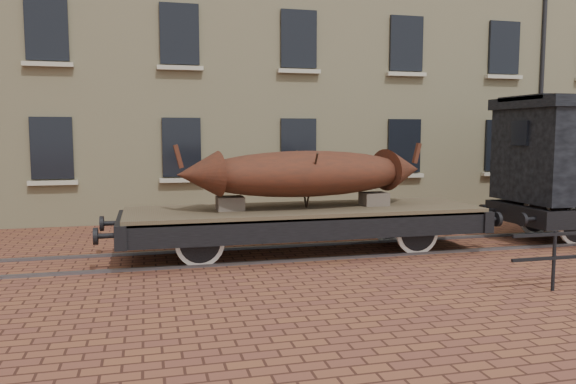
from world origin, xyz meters
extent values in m
plane|color=brown|center=(0.00, 0.00, 0.00)|extent=(90.00, 90.00, 0.00)
cube|color=#CEC08C|center=(3.00, 10.00, 7.00)|extent=(40.00, 10.00, 14.00)
cube|color=black|center=(-6.00, 4.96, 2.20)|extent=(1.10, 0.12, 1.70)
cube|color=#AFA891|center=(-6.00, 4.90, 1.25)|extent=(1.30, 0.18, 0.12)
cube|color=black|center=(-2.50, 4.96, 2.20)|extent=(1.10, 0.12, 1.70)
cube|color=#AFA891|center=(-2.50, 4.90, 1.25)|extent=(1.30, 0.18, 0.12)
cube|color=black|center=(1.00, 4.96, 2.20)|extent=(1.10, 0.12, 1.70)
cube|color=#AFA891|center=(1.00, 4.90, 1.25)|extent=(1.30, 0.18, 0.12)
cube|color=black|center=(4.50, 4.96, 2.20)|extent=(1.10, 0.12, 1.70)
cube|color=#AFA891|center=(4.50, 4.90, 1.25)|extent=(1.30, 0.18, 0.12)
cube|color=black|center=(8.00, 4.96, 2.20)|extent=(1.10, 0.12, 1.70)
cube|color=#AFA891|center=(8.00, 4.90, 1.25)|extent=(1.30, 0.18, 0.12)
cube|color=black|center=(-6.00, 4.96, 5.40)|extent=(1.10, 0.12, 1.70)
cube|color=#AFA891|center=(-6.00, 4.90, 4.45)|extent=(1.30, 0.18, 0.12)
cube|color=black|center=(-2.50, 4.96, 5.40)|extent=(1.10, 0.12, 1.70)
cube|color=#AFA891|center=(-2.50, 4.90, 4.45)|extent=(1.30, 0.18, 0.12)
cube|color=black|center=(1.00, 4.96, 5.40)|extent=(1.10, 0.12, 1.70)
cube|color=#AFA891|center=(1.00, 4.90, 4.45)|extent=(1.30, 0.18, 0.12)
cube|color=black|center=(4.50, 4.96, 5.40)|extent=(1.10, 0.12, 1.70)
cube|color=#AFA891|center=(4.50, 4.90, 4.45)|extent=(1.30, 0.18, 0.12)
cube|color=black|center=(8.00, 4.96, 5.40)|extent=(1.10, 0.12, 1.70)
cube|color=#AFA891|center=(8.00, 4.90, 4.45)|extent=(1.30, 0.18, 0.12)
cylinder|color=black|center=(9.50, 4.95, 7.00)|extent=(0.14, 0.14, 14.00)
cube|color=#59595E|center=(0.00, -0.72, 0.03)|extent=(30.00, 0.08, 0.06)
cube|color=#59595E|center=(0.00, 0.72, 0.03)|extent=(30.00, 0.08, 0.06)
cylinder|color=black|center=(3.00, -3.80, 0.50)|extent=(0.06, 0.06, 1.00)
cube|color=#4B3F2E|center=(-0.21, 0.00, 0.95)|extent=(7.56, 2.22, 0.12)
cube|color=black|center=(-0.21, -1.03, 0.71)|extent=(7.56, 0.16, 0.45)
cube|color=black|center=(-0.21, 1.03, 0.71)|extent=(7.56, 0.16, 0.45)
cube|color=black|center=(-3.99, 0.00, 0.71)|extent=(0.22, 2.32, 0.45)
cylinder|color=black|center=(-4.28, -0.76, 0.71)|extent=(0.35, 0.10, 0.10)
cylinder|color=black|center=(-4.45, -0.76, 0.71)|extent=(0.08, 0.32, 0.32)
cylinder|color=black|center=(-4.28, 0.76, 0.71)|extent=(0.35, 0.10, 0.10)
cylinder|color=black|center=(-4.45, 0.76, 0.71)|extent=(0.08, 0.32, 0.32)
cube|color=black|center=(3.56, 0.00, 0.71)|extent=(0.22, 2.32, 0.45)
cylinder|color=black|center=(3.85, -0.76, 0.71)|extent=(0.35, 0.10, 0.10)
cylinder|color=black|center=(4.02, -0.76, 0.71)|extent=(0.08, 0.32, 0.32)
cylinder|color=black|center=(3.85, 0.76, 0.71)|extent=(0.35, 0.10, 0.10)
cylinder|color=black|center=(4.02, 0.76, 0.71)|extent=(0.08, 0.32, 0.32)
cylinder|color=black|center=(-2.53, 0.00, 0.48)|extent=(0.10, 1.91, 0.10)
cylinder|color=white|center=(-2.53, -0.72, 0.48)|extent=(0.97, 0.07, 0.97)
cylinder|color=black|center=(-2.53, -0.72, 0.48)|extent=(0.79, 0.10, 0.79)
cube|color=black|center=(-2.53, -0.84, 0.73)|extent=(0.91, 0.08, 0.10)
cylinder|color=white|center=(-2.53, 0.72, 0.48)|extent=(0.97, 0.07, 0.97)
cylinder|color=black|center=(-2.53, 0.72, 0.48)|extent=(0.79, 0.10, 0.79)
cube|color=black|center=(-2.53, 0.84, 0.73)|extent=(0.91, 0.08, 0.10)
cylinder|color=black|center=(2.10, 0.00, 0.48)|extent=(0.10, 1.91, 0.10)
cylinder|color=white|center=(2.10, -0.72, 0.48)|extent=(0.97, 0.07, 0.97)
cylinder|color=black|center=(2.10, -0.72, 0.48)|extent=(0.79, 0.10, 0.79)
cube|color=black|center=(2.10, -0.84, 0.73)|extent=(0.91, 0.08, 0.10)
cylinder|color=white|center=(2.10, 0.72, 0.48)|extent=(0.97, 0.07, 0.97)
cylinder|color=black|center=(2.10, 0.72, 0.48)|extent=(0.79, 0.10, 0.79)
cube|color=black|center=(2.10, 0.84, 0.73)|extent=(0.91, 0.08, 0.10)
cube|color=black|center=(-0.21, 0.00, 0.55)|extent=(4.03, 0.06, 0.06)
cube|color=brown|center=(-1.83, 0.00, 1.15)|extent=(0.55, 0.50, 0.28)
cube|color=brown|center=(1.40, 0.00, 1.15)|extent=(0.55, 0.50, 0.28)
ellipsoid|color=#4D2013|center=(-0.17, 0.00, 1.74)|extent=(5.05, 1.97, 0.99)
cone|color=#4D2013|center=(-2.50, -0.21, 1.78)|extent=(0.93, 1.01, 0.94)
cube|color=#4D2013|center=(-2.88, -0.25, 2.15)|extent=(0.20, 0.12, 0.47)
cone|color=#4D2013|center=(2.16, 0.21, 1.78)|extent=(0.93, 1.01, 0.94)
cube|color=#4D2013|center=(2.54, 0.25, 2.15)|extent=(0.20, 0.12, 0.47)
cylinder|color=black|center=(-0.17, -0.40, 1.61)|extent=(0.04, 0.84, 1.22)
cylinder|color=black|center=(-0.17, 0.40, 1.61)|extent=(0.04, 0.84, 1.22)
cube|color=black|center=(5.09, 0.00, 0.68)|extent=(0.21, 2.32, 0.43)
cylinder|color=black|center=(4.66, -0.77, 0.68)|extent=(0.08, 0.31, 0.31)
cylinder|color=black|center=(4.66, 0.77, 0.68)|extent=(0.08, 0.31, 0.31)
cylinder|color=black|center=(6.15, 0.00, 0.46)|extent=(0.10, 1.83, 0.10)
cylinder|color=white|center=(6.15, -0.72, 0.46)|extent=(0.93, 0.07, 0.93)
cylinder|color=black|center=(6.15, -0.72, 0.46)|extent=(0.76, 0.10, 0.76)
cylinder|color=white|center=(6.15, 0.72, 0.46)|extent=(0.93, 0.07, 0.93)
cylinder|color=black|center=(6.15, 0.72, 0.46)|extent=(0.76, 0.10, 0.76)
cube|color=black|center=(5.07, 0.00, 2.60)|extent=(0.08, 0.58, 0.58)
camera|label=1|loc=(-3.50, -11.55, 2.61)|focal=35.00mm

